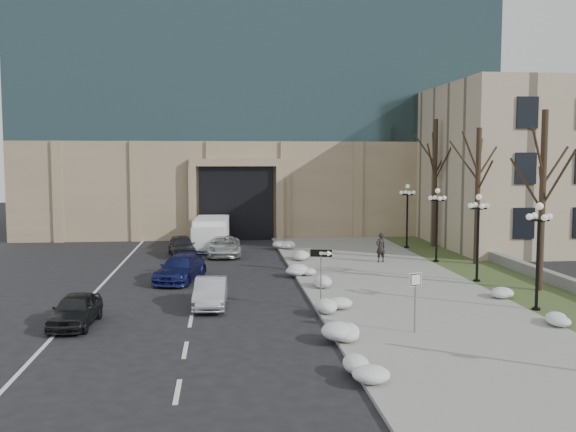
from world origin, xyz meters
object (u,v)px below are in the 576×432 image
car_b (211,293)px  pedestrian (381,247)px  lamppost_a (538,242)px  one_way_sign (325,260)px  car_d (224,246)px  car_a (76,310)px  car_e (182,246)px  lamppost_d (407,207)px  box_truck (211,234)px  keep_sign (415,290)px  lamppost_b (478,226)px  lamppost_c (437,215)px  car_c (180,269)px

car_b → pedestrian: 15.00m
car_b → lamppost_a: bearing=-7.6°
pedestrian → one_way_sign: (-5.49, -11.88, 1.17)m
car_b → car_d: size_ratio=0.82×
car_b → lamppost_a: lamppost_a is taller
car_a → lamppost_a: lamppost_a is taller
car_d → pedestrian: bearing=-23.4°
car_e → pedestrian: 13.48m
car_e → one_way_sign: 18.04m
pedestrian → lamppost_d: size_ratio=0.39×
box_truck → car_b: bearing=-86.2°
keep_sign → lamppost_b: size_ratio=0.50×
car_b → car_d: 15.04m
car_b → one_way_sign: (4.98, -1.14, 1.56)m
one_way_sign → lamppost_b: (9.05, 5.18, 0.86)m
one_way_sign → lamppost_c: lamppost_c is taller
car_c → pedestrian: (12.18, 4.50, 0.36)m
car_d → keep_sign: 21.72m
car_d → pedestrian: size_ratio=2.60×
car_b → lamppost_b: size_ratio=0.83×
car_c → lamppost_b: (15.74, -2.19, 2.39)m
car_b → lamppost_d: 22.20m
pedestrian → lamppost_a: bearing=84.0°
box_truck → car_e: bearing=-115.3°
car_c → car_e: bearing=107.6°
keep_sign → lamppost_c: bearing=53.3°
car_b → lamppost_d: lamppost_d is taller
car_a → lamppost_b: (19.30, 6.77, 2.42)m
car_c → car_d: bearing=89.4°
box_truck → lamppost_c: size_ratio=1.47×
lamppost_a → lamppost_c: same height
car_d → lamppost_d: bearing=8.9°
keep_sign → lamppost_d: bearing=59.2°
one_way_sign → lamppost_d: (9.05, 18.18, 0.86)m
box_truck → one_way_sign: bearing=-72.4°
car_c → pedestrian: pedestrian is taller
box_truck → keep_sign: bearing=-69.0°
car_e → keep_sign: (9.88, -20.84, 1.05)m
car_e → one_way_sign: one_way_sign is taller
lamppost_c → car_d: bearing=161.4°
pedestrian → car_c: bearing=-0.8°
car_d → lamppost_a: 22.13m
car_a → box_truck: 22.26m
keep_sign → lamppost_a: bearing=10.6°
car_b → pedestrian: size_ratio=2.14×
lamppost_b → lamppost_a: bearing=-90.0°
car_e → lamppost_d: size_ratio=0.87×
lamppost_a → lamppost_d: bearing=90.0°
keep_sign → car_a: bearing=152.8°
lamppost_d → car_d: bearing=-171.4°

